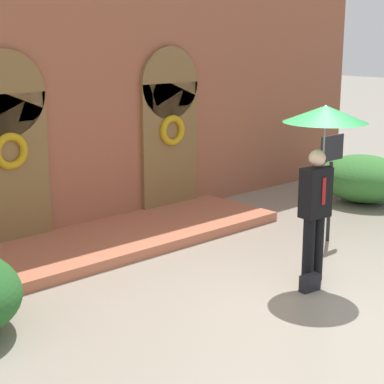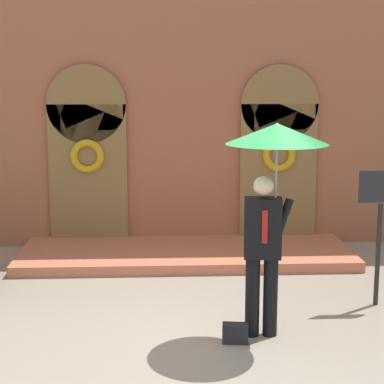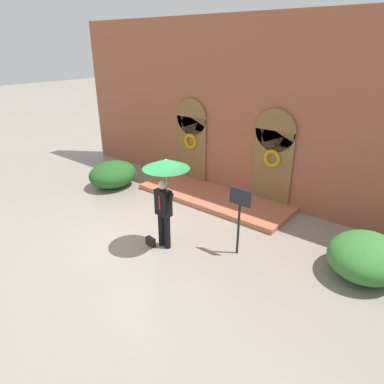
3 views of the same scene
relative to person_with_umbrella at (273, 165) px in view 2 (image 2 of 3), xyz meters
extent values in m
plane|color=gray|center=(-0.81, 0.04, -1.91)|extent=(80.00, 80.00, 0.00)
cube|color=#9E563D|center=(-0.81, 4.24, 0.89)|extent=(14.00, 0.50, 5.60)
cube|color=brown|center=(-2.41, 3.95, -0.71)|extent=(1.30, 0.08, 2.40)
cylinder|color=brown|center=(-2.41, 3.95, 0.49)|extent=(1.30, 0.08, 1.30)
cube|color=brown|center=(0.79, 3.95, -0.71)|extent=(1.30, 0.08, 2.40)
cylinder|color=brown|center=(0.79, 3.95, 0.49)|extent=(1.30, 0.08, 1.30)
torus|color=#C69314|center=(-2.41, 3.88, -0.36)|extent=(0.56, 0.12, 0.56)
torus|color=#C69314|center=(0.79, 3.88, -0.36)|extent=(0.56, 0.12, 0.56)
cube|color=#B56346|center=(-0.81, 3.09, -1.83)|extent=(5.20, 1.80, 0.16)
cylinder|color=black|center=(-0.20, 0.00, -1.46)|extent=(0.16, 0.16, 0.90)
cylinder|color=black|center=(0.00, 0.00, -1.46)|extent=(0.16, 0.16, 0.90)
cube|color=black|center=(-0.10, 0.00, -0.68)|extent=(0.42, 0.28, 0.66)
cube|color=#A51919|center=(-0.10, -0.13, -0.64)|extent=(0.06, 0.02, 0.36)
sphere|color=beige|center=(-0.10, 0.00, -0.22)|extent=(0.22, 0.22, 0.22)
cylinder|color=black|center=(0.12, 0.00, -0.58)|extent=(0.22, 0.09, 0.46)
cylinder|color=gray|center=(0.03, 0.00, -0.26)|extent=(0.02, 0.02, 0.98)
cone|color=#1E7538|center=(0.03, 0.00, 0.34)|extent=(1.10, 1.10, 0.22)
cone|color=white|center=(0.03, 0.00, 0.35)|extent=(0.61, 0.61, 0.20)
cube|color=black|center=(-0.41, -0.20, -1.80)|extent=(0.29, 0.16, 0.22)
cylinder|color=black|center=(1.51, 0.89, -1.26)|extent=(0.06, 0.06, 1.30)
cube|color=#232328|center=(1.51, 0.89, -0.39)|extent=(0.56, 0.03, 0.40)
camera|label=1|loc=(-6.81, -4.89, 1.32)|focal=60.00mm
camera|label=2|loc=(-1.20, -6.72, 0.93)|focal=60.00mm
camera|label=3|loc=(5.15, -5.38, 2.85)|focal=32.00mm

